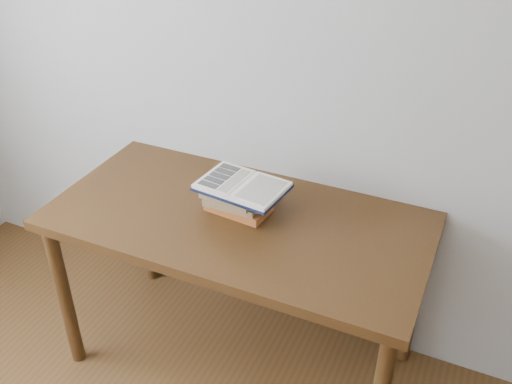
% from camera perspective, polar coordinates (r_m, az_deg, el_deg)
% --- Properties ---
extents(desk, '(1.50, 0.75, 0.80)m').
position_cam_1_polar(desk, '(2.30, -1.80, -4.44)').
color(desk, '#472511').
rests_on(desk, ground).
extents(book_stack, '(0.27, 0.19, 0.12)m').
position_cam_1_polar(book_stack, '(2.25, -2.09, -0.50)').
color(book_stack, '#A95B26').
rests_on(book_stack, desk).
extents(open_book, '(0.35, 0.26, 0.03)m').
position_cam_1_polar(open_book, '(2.18, -1.37, 0.62)').
color(open_book, black).
rests_on(open_book, book_stack).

